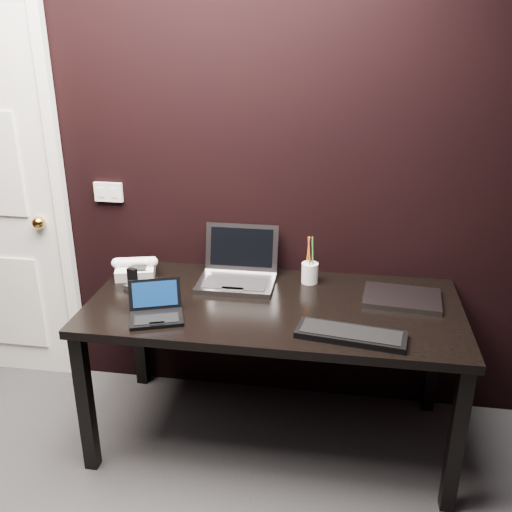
% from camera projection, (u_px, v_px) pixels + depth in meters
% --- Properties ---
extents(wall_back, '(4.00, 0.00, 4.00)m').
position_uv_depth(wall_back, '(225.00, 161.00, 2.81)').
color(wall_back, black).
rests_on(wall_back, ground).
extents(wall_switch, '(0.15, 0.02, 0.10)m').
position_uv_depth(wall_switch, '(108.00, 192.00, 2.96)').
color(wall_switch, silver).
rests_on(wall_switch, wall_back).
extents(desk, '(1.70, 0.80, 0.74)m').
position_uv_depth(desk, '(273.00, 318.00, 2.64)').
color(desk, black).
rests_on(desk, ground).
extents(netbook, '(0.28, 0.27, 0.15)m').
position_uv_depth(netbook, '(156.00, 311.00, 2.47)').
color(netbook, black).
rests_on(netbook, desk).
extents(silver_laptop, '(0.37, 0.34, 0.25)m').
position_uv_depth(silver_laptop, '(238.00, 273.00, 2.81)').
color(silver_laptop, '#97979C').
rests_on(silver_laptop, desk).
extents(ext_keyboard, '(0.46, 0.21, 0.03)m').
position_uv_depth(ext_keyboard, '(351.00, 334.00, 2.32)').
color(ext_keyboard, black).
rests_on(ext_keyboard, desk).
extents(closed_laptop, '(0.37, 0.28, 0.02)m').
position_uv_depth(closed_laptop, '(402.00, 298.00, 2.63)').
color(closed_laptop, gray).
rests_on(closed_laptop, desk).
extents(desk_phone, '(0.24, 0.22, 0.11)m').
position_uv_depth(desk_phone, '(136.00, 269.00, 2.88)').
color(desk_phone, silver).
rests_on(desk_phone, desk).
extents(mobile_phone, '(0.07, 0.07, 0.10)m').
position_uv_depth(mobile_phone, '(132.00, 281.00, 2.74)').
color(mobile_phone, black).
rests_on(mobile_phone, desk).
extents(pen_cup, '(0.08, 0.08, 0.24)m').
position_uv_depth(pen_cup, '(310.00, 272.00, 2.80)').
color(pen_cup, silver).
rests_on(pen_cup, desk).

